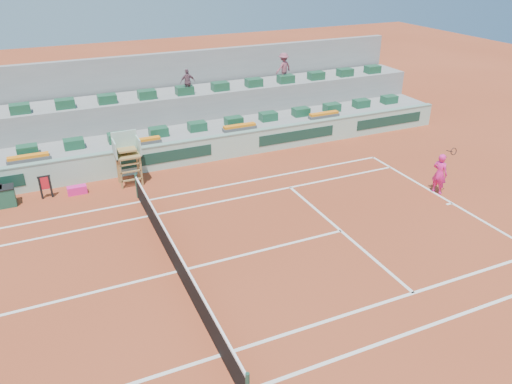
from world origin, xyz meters
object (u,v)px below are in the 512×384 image
(player_bag, at_px, (77,190))
(drink_cooler_a, at_px, (6,196))
(umpire_chair, at_px, (127,151))
(tennis_player, at_px, (440,174))

(player_bag, height_order, drink_cooler_a, drink_cooler_a)
(umpire_chair, bearing_deg, drink_cooler_a, -179.13)
(player_bag, distance_m, umpire_chair, 2.70)
(drink_cooler_a, height_order, tennis_player, tennis_player)
(umpire_chair, height_order, drink_cooler_a, umpire_chair)
(player_bag, bearing_deg, umpire_chair, 3.30)
(umpire_chair, relative_size, drink_cooler_a, 2.86)
(umpire_chair, distance_m, drink_cooler_a, 5.22)
(player_bag, xyz_separation_m, drink_cooler_a, (-2.77, 0.06, 0.24))
(umpire_chair, bearing_deg, tennis_player, -28.26)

